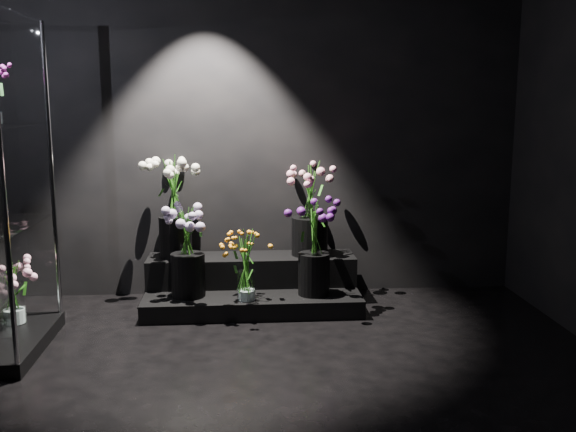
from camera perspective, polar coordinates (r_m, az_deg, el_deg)
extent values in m
plane|color=black|center=(3.40, -0.49, -16.53)|extent=(4.00, 4.00, 0.00)
plane|color=black|center=(5.03, -2.05, 8.74)|extent=(4.00, 0.00, 4.00)
plane|color=black|center=(1.06, 6.63, 3.06)|extent=(4.00, 0.00, 4.00)
cube|color=black|center=(4.86, -3.18, -7.33)|extent=(1.59, 0.71, 0.13)
cube|color=black|center=(4.98, -3.25, -4.78)|extent=(1.59, 0.35, 0.22)
cylinder|color=white|center=(4.57, -3.71, -6.19)|extent=(0.13, 0.13, 0.21)
cylinder|color=black|center=(4.71, -8.87, -5.19)|extent=(0.25, 0.25, 0.31)
cylinder|color=black|center=(4.69, 2.32, -5.16)|extent=(0.23, 0.23, 0.31)
cylinder|color=black|center=(4.96, -9.96, -1.83)|extent=(0.25, 0.25, 0.31)
cylinder|color=black|center=(4.95, 1.94, -1.79)|extent=(0.28, 0.28, 0.29)
cylinder|color=white|center=(4.58, -23.23, -7.13)|extent=(0.15, 0.15, 0.27)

